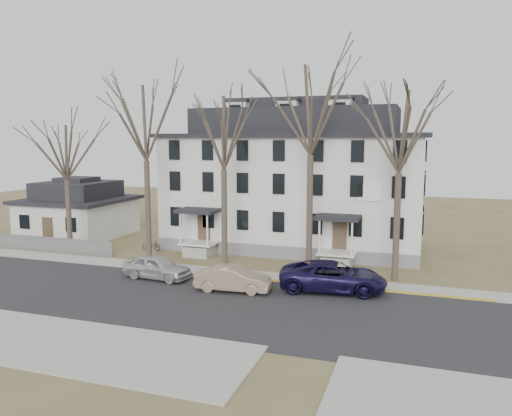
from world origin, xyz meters
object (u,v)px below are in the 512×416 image
(tree_far_left, at_px, (145,118))
(car_tan, at_px, (233,279))
(tree_mid_left, at_px, (224,127))
(car_silver, at_px, (157,267))
(bicycle_left, at_px, (151,246))
(boarding_house, at_px, (295,181))
(tree_mid_right, at_px, (400,126))
(car_navy, at_px, (333,277))
(small_house, at_px, (78,211))
(tree_bungalow, at_px, (65,148))
(tree_center, at_px, (311,103))

(tree_far_left, height_order, car_tan, tree_far_left)
(tree_mid_left, bearing_deg, car_silver, -122.23)
(bicycle_left, bearing_deg, tree_mid_left, -110.95)
(car_silver, xyz_separation_m, car_tan, (5.50, -0.91, -0.03))
(bicycle_left, bearing_deg, boarding_house, -63.19)
(tree_mid_left, bearing_deg, tree_far_left, 180.00)
(tree_far_left, relative_size, bicycle_left, 8.69)
(tree_mid_right, distance_m, car_silver, 17.39)
(tree_far_left, bearing_deg, car_silver, -54.21)
(tree_far_left, distance_m, car_navy, 17.43)
(boarding_house, bearing_deg, small_house, -174.41)
(small_house, distance_m, tree_mid_right, 30.08)
(car_silver, distance_m, bicycle_left, 8.35)
(tree_mid_right, xyz_separation_m, tree_bungalow, (-24.50, 0.00, -1.48))
(tree_far_left, bearing_deg, tree_mid_left, 0.00)
(tree_mid_left, bearing_deg, bicycle_left, 160.65)
(car_navy, height_order, bicycle_left, car_navy)
(tree_far_left, distance_m, car_tan, 14.03)
(boarding_house, bearing_deg, car_tan, -91.27)
(boarding_house, bearing_deg, tree_bungalow, -152.99)
(tree_mid_left, distance_m, car_silver, 10.28)
(tree_mid_right, height_order, car_silver, tree_mid_right)
(tree_mid_left, distance_m, tree_mid_right, 11.50)
(tree_far_left, height_order, car_silver, tree_far_left)
(boarding_house, distance_m, tree_mid_left, 9.66)
(tree_mid_right, distance_m, car_navy, 9.97)
(car_navy, xyz_separation_m, bicycle_left, (-15.52, 6.05, -0.44))
(car_silver, xyz_separation_m, bicycle_left, (-4.52, 7.01, -0.34))
(boarding_house, height_order, tree_far_left, tree_far_left)
(car_navy, distance_m, bicycle_left, 16.67)
(car_tan, bearing_deg, tree_mid_right, -64.29)
(bicycle_left, bearing_deg, tree_far_left, -154.39)
(boarding_house, bearing_deg, tree_mid_right, -43.81)
(tree_bungalow, bearing_deg, boarding_house, 27.01)
(small_house, xyz_separation_m, tree_far_left, (11.00, -6.20, 8.09))
(car_silver, height_order, bicycle_left, car_silver)
(boarding_house, height_order, car_silver, boarding_house)
(tree_center, xyz_separation_m, car_navy, (2.20, -3.48, -10.23))
(car_tan, xyz_separation_m, bicycle_left, (-10.02, 7.93, -0.31))
(boarding_house, height_order, tree_center, tree_center)
(tree_center, distance_m, car_tan, 12.12)
(tree_center, bearing_deg, small_house, 164.92)
(tree_far_left, distance_m, tree_center, 12.02)
(small_house, relative_size, car_navy, 1.41)
(tree_mid_left, height_order, tree_bungalow, tree_mid_left)
(boarding_house, xyz_separation_m, bicycle_left, (-10.32, -5.58, -4.96))
(small_house, xyz_separation_m, car_navy, (25.20, -9.68, -1.39))
(small_house, distance_m, tree_bungalow, 9.43)
(tree_center, height_order, car_navy, tree_center)
(tree_mid_left, xyz_separation_m, tree_bungalow, (-13.00, 0.00, -1.48))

